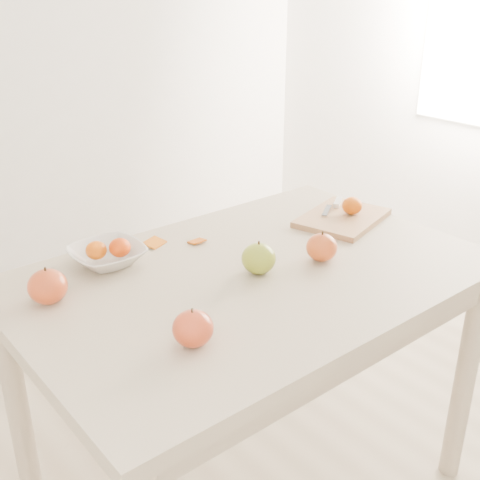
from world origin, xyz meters
TOP-DOWN VIEW (x-y plane):
  - table at (0.00, 0.00)m, footprint 1.20×0.80m
  - cutting_board at (0.44, 0.09)m, footprint 0.33×0.28m
  - board_tangerine at (0.47, 0.08)m, footprint 0.06×0.06m
  - fruit_bowl at (-0.27, 0.27)m, footprint 0.19×0.19m
  - bowl_tangerine_near at (-0.29, 0.28)m, footprint 0.06×0.06m
  - bowl_tangerine_far at (-0.24, 0.26)m, footprint 0.06×0.06m
  - orange_peel_a at (-0.11, 0.30)m, footprint 0.07×0.06m
  - orange_peel_b at (-0.01, 0.24)m, footprint 0.05×0.04m
  - paring_knife at (0.49, 0.16)m, footprint 0.16×0.09m
  - apple_green at (0.01, -0.02)m, footprint 0.09×0.09m
  - apple_red_a at (-0.47, 0.18)m, footprint 0.09×0.09m
  - apple_red_e at (0.18, -0.07)m, footprint 0.08×0.08m
  - apple_red_d at (-0.31, -0.18)m, footprint 0.09×0.09m

SIDE VIEW (x-z plane):
  - table at x=0.00m, z-range 0.28..1.03m
  - orange_peel_a at x=-0.11m, z-range 0.75..0.76m
  - orange_peel_b at x=-0.01m, z-range 0.75..0.76m
  - cutting_board at x=0.44m, z-range 0.75..0.77m
  - fruit_bowl at x=-0.27m, z-range 0.75..0.80m
  - paring_knife at x=0.49m, z-range 0.77..0.78m
  - apple_red_e at x=0.18m, z-range 0.75..0.82m
  - apple_red_d at x=-0.31m, z-range 0.75..0.83m
  - apple_green at x=0.01m, z-range 0.75..0.83m
  - apple_red_a at x=-0.47m, z-range 0.75..0.83m
  - bowl_tangerine_near at x=-0.29m, z-range 0.77..0.82m
  - bowl_tangerine_far at x=-0.24m, z-range 0.77..0.82m
  - board_tangerine at x=0.47m, z-range 0.77..0.82m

